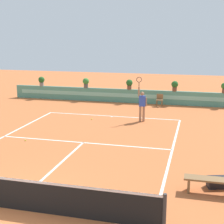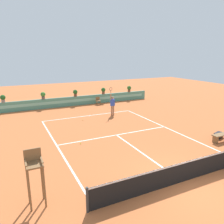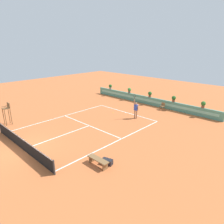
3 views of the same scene
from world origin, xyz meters
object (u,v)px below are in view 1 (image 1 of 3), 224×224
at_px(tennis_ball_near_baseline, 92,119).
at_px(gear_bag, 218,182).
at_px(potted_plant_far_left, 41,81).
at_px(bench_courtside, 210,182).
at_px(potted_plant_left, 86,82).
at_px(potted_plant_centre, 129,84).
at_px(ball_kid_chair, 160,100).
at_px(tennis_ball_mid_court, 25,140).
at_px(potted_plant_right, 175,85).
at_px(tennis_player, 142,104).

bearing_deg(tennis_ball_near_baseline, gear_bag, -48.69).
bearing_deg(potted_plant_far_left, bench_courtside, -48.27).
height_order(bench_courtside, potted_plant_left, potted_plant_left).
distance_m(potted_plant_left, potted_plant_centre, 3.35).
distance_m(ball_kid_chair, tennis_ball_near_baseline, 6.00).
bearing_deg(ball_kid_chair, tennis_ball_mid_court, -118.21).
xyz_separation_m(potted_plant_right, potted_plant_far_left, (-10.28, 0.00, 0.00)).
bearing_deg(potted_plant_left, tennis_ball_near_baseline, -68.29).
distance_m(tennis_player, tennis_ball_near_baseline, 3.13).
bearing_deg(tennis_player, potted_plant_left, 134.23).
bearing_deg(tennis_player, potted_plant_far_left, 148.92).
bearing_deg(potted_plant_right, ball_kid_chair, -142.55).
distance_m(bench_courtside, tennis_player, 9.38).
relative_size(ball_kid_chair, gear_bag, 1.21).
relative_size(potted_plant_right, potted_plant_left, 1.00).
xyz_separation_m(potted_plant_right, potted_plant_left, (-6.63, 0.00, 0.00)).
relative_size(bench_courtside, tennis_ball_mid_court, 23.53).
xyz_separation_m(tennis_player, potted_plant_left, (-5.19, 5.33, 0.36)).
bearing_deg(potted_plant_centre, tennis_ball_near_baseline, -101.08).
relative_size(gear_bag, tennis_ball_mid_court, 10.29).
xyz_separation_m(tennis_ball_near_baseline, potted_plant_centre, (1.10, 5.64, 1.38)).
bearing_deg(potted_plant_left, potted_plant_far_left, 180.00).
relative_size(tennis_ball_mid_court, potted_plant_centre, 0.09).
height_order(gear_bag, tennis_ball_mid_court, gear_bag).
xyz_separation_m(tennis_ball_near_baseline, potted_plant_far_left, (-5.90, 5.64, 1.38)).
bearing_deg(potted_plant_right, bench_courtside, -81.19).
bearing_deg(potted_plant_far_left, tennis_player, -31.08).
xyz_separation_m(gear_bag, tennis_ball_near_baseline, (-6.84, 7.78, -0.15)).
height_order(tennis_ball_near_baseline, potted_plant_left, potted_plant_left).
xyz_separation_m(tennis_ball_mid_court, potted_plant_right, (6.15, 10.42, 1.38)).
xyz_separation_m(bench_courtside, potted_plant_left, (-8.80, 13.96, 1.04)).
bearing_deg(potted_plant_centre, bench_courtside, -68.69).
xyz_separation_m(gear_bag, potted_plant_right, (-2.45, 13.42, 1.23)).
bearing_deg(ball_kid_chair, tennis_ball_near_baseline, -124.94).
bearing_deg(potted_plant_centre, potted_plant_left, 180.00).
bearing_deg(tennis_ball_mid_court, ball_kid_chair, 61.79).
bearing_deg(tennis_ball_near_baseline, potted_plant_right, 52.14).
height_order(ball_kid_chair, potted_plant_centre, potted_plant_centre).
height_order(ball_kid_chair, tennis_player, tennis_player).
distance_m(tennis_player, potted_plant_far_left, 10.33).
relative_size(tennis_ball_near_baseline, potted_plant_centre, 0.09).
xyz_separation_m(tennis_ball_mid_court, potted_plant_far_left, (-4.13, 10.42, 1.38)).
bearing_deg(tennis_ball_mid_court, potted_plant_far_left, 111.63).
relative_size(bench_courtside, tennis_ball_near_baseline, 23.53).
xyz_separation_m(potted_plant_left, potted_plant_centre, (3.35, 0.00, 0.00)).
relative_size(potted_plant_far_left, potted_plant_centre, 1.00).
bearing_deg(tennis_player, tennis_ball_near_baseline, -173.94).
distance_m(gear_bag, potted_plant_far_left, 18.55).
distance_m(tennis_ball_mid_court, potted_plant_far_left, 11.29).
bearing_deg(potted_plant_left, gear_bag, -55.91).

